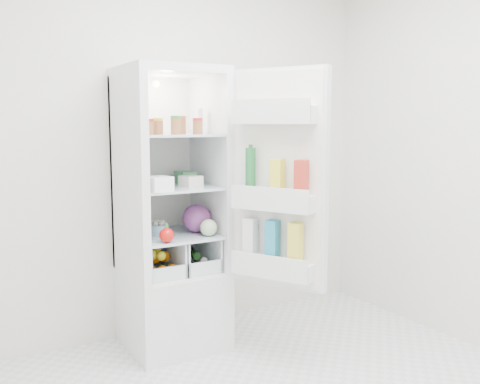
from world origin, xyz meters
TOP-DOWN VIEW (x-y plane):
  - room_walls at (0.00, 0.00)m, footprint 3.02×3.02m
  - refrigerator at (-0.20, 1.25)m, footprint 0.60×0.60m
  - shelf_low at (-0.20, 1.19)m, footprint 0.49×0.53m
  - shelf_mid at (-0.20, 1.19)m, footprint 0.49×0.53m
  - shelf_top at (-0.20, 1.19)m, footprint 0.49×0.53m
  - crisper_left at (-0.32, 1.19)m, footprint 0.23×0.46m
  - crisper_right at (-0.08, 1.19)m, footprint 0.23×0.46m
  - condiment_jars at (-0.24, 1.07)m, footprint 0.38×0.16m
  - squeeze_bottle at (-0.01, 1.16)m, footprint 0.06×0.06m
  - tub_white at (-0.37, 0.99)m, footprint 0.16×0.16m
  - tub_cream at (-0.10, 1.12)m, footprint 0.14×0.14m
  - tin_red at (-0.11, 1.12)m, footprint 0.10×0.10m
  - tub_green at (-0.06, 1.28)m, footprint 0.10×0.14m
  - red_cabbage at (-0.05, 1.15)m, footprint 0.19×0.19m
  - bell_pepper at (-0.33, 0.97)m, footprint 0.09×0.09m
  - mushroom_bowl at (-0.28, 1.22)m, footprint 0.17×0.17m
  - salad_bag at (-0.03, 1.01)m, footprint 0.11×0.11m
  - citrus_pile at (-0.33, 1.15)m, footprint 0.20×0.31m
  - veg_pile at (-0.07, 1.18)m, footprint 0.16×0.30m
  - fridge_door at (0.24, 0.65)m, footprint 0.41×0.56m

SIDE VIEW (x-z plane):
  - veg_pile at x=-0.07m, z-range 0.51..0.61m
  - citrus_pile at x=-0.33m, z-range 0.51..0.67m
  - crisper_left at x=-0.32m, z-range 0.50..0.72m
  - crisper_right at x=-0.08m, z-range 0.50..0.72m
  - refrigerator at x=-0.20m, z-range -0.23..1.57m
  - shelf_low at x=-0.20m, z-range 0.73..0.75m
  - mushroom_bowl at x=-0.28m, z-range 0.75..0.81m
  - bell_pepper at x=-0.33m, z-range 0.75..0.84m
  - salad_bag at x=-0.03m, z-range 0.75..0.86m
  - red_cabbage at x=-0.05m, z-range 0.75..0.93m
  - shelf_mid at x=-0.20m, z-range 1.04..1.06m
  - tin_red at x=-0.11m, z-range 1.06..1.12m
  - tub_cream at x=-0.10m, z-range 1.06..1.12m
  - fridge_door at x=0.24m, z-range 0.44..1.74m
  - tub_green at x=-0.06m, z-range 1.06..1.14m
  - tub_white at x=-0.37m, z-range 1.06..1.14m
  - shelf_top at x=-0.20m, z-range 1.37..1.39m
  - condiment_jars at x=-0.24m, z-range 1.39..1.47m
  - squeeze_bottle at x=-0.01m, z-range 1.39..1.55m
  - room_walls at x=0.00m, z-range 0.29..2.90m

